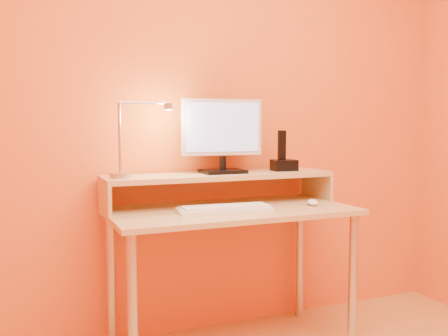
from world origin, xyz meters
name	(u,v)px	position (x,y,z in m)	size (l,w,h in m)	color
wall_back	(208,103)	(0.00, 1.50, 1.25)	(3.00, 0.04, 2.50)	orange
desk_leg_fl	(133,316)	(-0.55, 0.93, 0.35)	(0.04, 0.04, 0.69)	#BABAC3
desk_leg_fr	(353,283)	(0.55, 0.93, 0.35)	(0.04, 0.04, 0.69)	#BABAC3
desk_leg_bl	(111,281)	(-0.55, 1.43, 0.35)	(0.04, 0.04, 0.69)	#BABAC3
desk_leg_br	(300,258)	(0.55, 1.43, 0.35)	(0.04, 0.04, 0.69)	#BABAC3
desk_lower	(231,211)	(0.00, 1.18, 0.71)	(1.20, 0.60, 0.03)	tan
shelf_riser_left	(104,197)	(-0.59, 1.33, 0.79)	(0.02, 0.30, 0.14)	tan
shelf_riser_right	(317,186)	(0.59, 1.33, 0.79)	(0.02, 0.30, 0.14)	tan
desk_shelf	(220,176)	(0.00, 1.33, 0.87)	(1.20, 0.30, 0.03)	tan
monitor_foot	(223,171)	(0.02, 1.33, 0.89)	(0.22, 0.16, 0.02)	black
monitor_neck	(223,163)	(0.02, 1.33, 0.93)	(0.04, 0.04, 0.07)	black
monitor_panel	(222,127)	(0.02, 1.34, 1.12)	(0.42, 0.04, 0.29)	silver
monitor_back	(220,127)	(0.02, 1.36, 1.12)	(0.38, 0.01, 0.25)	black
monitor_screen	(223,127)	(0.02, 1.32, 1.12)	(0.39, 0.00, 0.25)	#A6B6FC
lamp_base	(120,175)	(-0.52, 1.30, 0.89)	(0.10, 0.10, 0.03)	#BABAC3
lamp_post	(120,138)	(-0.52, 1.30, 1.07)	(0.01, 0.01, 0.33)	#BABAC3
lamp_arm	(144,103)	(-0.40, 1.30, 1.24)	(0.01, 0.01, 0.24)	#BABAC3
lamp_head	(169,106)	(-0.28, 1.30, 1.22)	(0.04, 0.04, 0.03)	#BABAC3
lamp_bulb	(169,110)	(-0.28, 1.30, 1.20)	(0.03, 0.03, 0.00)	#FFEAC6
phone_dock	(284,165)	(0.38, 1.33, 0.91)	(0.13, 0.10, 0.06)	black
phone_handset	(282,145)	(0.37, 1.33, 1.02)	(0.04, 0.03, 0.16)	black
phone_led	(296,166)	(0.43, 1.28, 0.91)	(0.01, 0.00, 0.04)	blue
keyboard	(226,210)	(-0.07, 1.09, 0.73)	(0.43, 0.14, 0.02)	white
mouse	(313,202)	(0.42, 1.10, 0.74)	(0.05, 0.09, 0.03)	white
remote_control	(183,212)	(-0.27, 1.12, 0.73)	(0.04, 0.16, 0.02)	white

